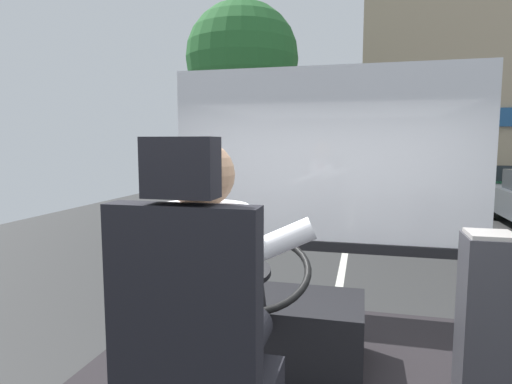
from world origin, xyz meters
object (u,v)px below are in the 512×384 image
object	(u,v)px
steering_console	(272,325)
parked_car_green	(486,183)
driver_seat	(197,369)
fare_box	(485,321)
bus_driver	(208,291)

from	to	relation	value
steering_console	parked_car_green	size ratio (longest dim) A/B	0.28
driver_seat	steering_console	size ratio (longest dim) A/B	1.24
fare_box	steering_console	bearing A→B (deg)	169.83
bus_driver	steering_console	world-z (taller)	bus_driver
bus_driver	steering_console	distance (m)	1.27
driver_seat	steering_console	xyz separation A→B (m)	(0.00, 1.23, -0.37)
driver_seat	fare_box	distance (m)	1.54
driver_seat	bus_driver	xyz separation A→B (m)	(0.00, 0.11, 0.23)
steering_console	fare_box	xyz separation A→B (m)	(1.14, -0.20, 0.23)
driver_seat	steering_console	bearing A→B (deg)	90.00
driver_seat	parked_car_green	size ratio (longest dim) A/B	0.34
bus_driver	parked_car_green	distance (m)	16.15
steering_console	parked_car_green	xyz separation A→B (m)	(4.75, 14.29, -0.30)
driver_seat	parked_car_green	xyz separation A→B (m)	(4.75, 15.52, -0.67)
driver_seat	fare_box	world-z (taller)	driver_seat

